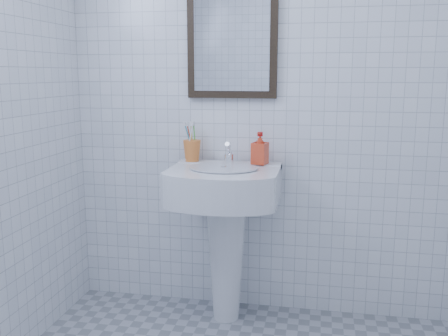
# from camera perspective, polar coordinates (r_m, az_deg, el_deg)

# --- Properties ---
(wall_back) EXTENTS (2.20, 0.02, 2.50)m
(wall_back) POSITION_cam_1_polar(r_m,az_deg,el_deg) (2.81, 4.36, 8.17)
(wall_back) COLOR white
(wall_back) RESTS_ON ground
(washbasin) EXTENTS (0.58, 0.42, 0.89)m
(washbasin) POSITION_cam_1_polar(r_m,az_deg,el_deg) (2.74, 0.16, -5.71)
(washbasin) COLOR white
(washbasin) RESTS_ON ground
(faucet) EXTENTS (0.05, 0.11, 0.13)m
(faucet) POSITION_cam_1_polar(r_m,az_deg,el_deg) (2.77, 0.57, 1.58)
(faucet) COLOR white
(faucet) RESTS_ON washbasin
(toothbrush_cup) EXTENTS (0.12, 0.12, 0.12)m
(toothbrush_cup) POSITION_cam_1_polar(r_m,az_deg,el_deg) (2.83, -3.68, 1.98)
(toothbrush_cup) COLOR orange
(toothbrush_cup) RESTS_ON washbasin
(soap_dispenser) EXTENTS (0.10, 0.10, 0.18)m
(soap_dispenser) POSITION_cam_1_polar(r_m,az_deg,el_deg) (2.74, 4.12, 2.27)
(soap_dispenser) COLOR red
(soap_dispenser) RESTS_ON washbasin
(wall_mirror) EXTENTS (0.50, 0.04, 0.62)m
(wall_mirror) POSITION_cam_1_polar(r_m,az_deg,el_deg) (2.82, 0.93, 14.30)
(wall_mirror) COLOR black
(wall_mirror) RESTS_ON wall_back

